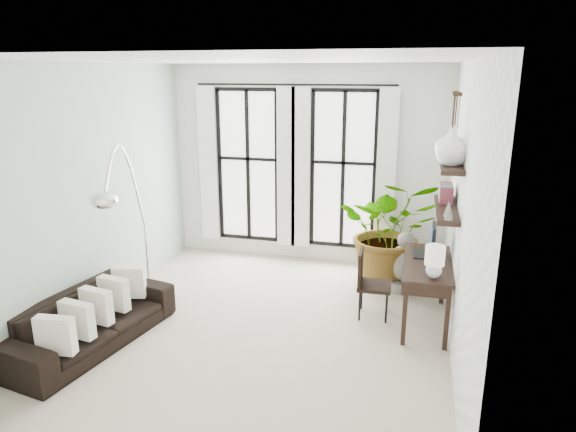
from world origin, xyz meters
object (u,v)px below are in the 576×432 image
(desk_chair, at_px, (368,279))
(buddha, at_px, (404,266))
(plant, at_px, (390,230))
(arc_lamp, at_px, (124,184))
(desk, at_px, (427,268))
(sofa, at_px, (91,320))

(desk_chair, distance_m, buddha, 1.06)
(plant, distance_m, arc_lamp, 3.81)
(desk_chair, relative_size, buddha, 1.01)
(plant, distance_m, buddha, 0.56)
(desk_chair, bearing_deg, desk, -7.41)
(plant, relative_size, buddha, 1.84)
(plant, xyz_separation_m, desk, (0.52, -1.28, -0.05))
(sofa, distance_m, arc_lamp, 1.65)
(sofa, bearing_deg, buddha, -43.80)
(sofa, height_order, desk_chair, desk_chair)
(plant, bearing_deg, desk, -67.75)
(desk, bearing_deg, desk_chair, 174.46)
(sofa, height_order, plant, plant)
(sofa, xyz_separation_m, buddha, (3.46, 2.50, 0.06))
(sofa, height_order, desk, desk)
(plant, relative_size, desk_chair, 1.82)
(desk_chair, height_order, buddha, desk_chair)
(desk_chair, bearing_deg, arc_lamp, -167.26)
(sofa, distance_m, buddha, 4.27)
(buddha, bearing_deg, desk, -74.61)
(desk, relative_size, desk_chair, 1.56)
(sofa, distance_m, plant, 4.27)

